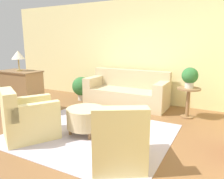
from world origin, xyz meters
TOP-DOWN VIEW (x-y plane):
  - ground_plane at (0.00, 0.00)m, footprint 16.00×16.00m
  - wall_back at (0.00, 2.62)m, footprint 9.12×0.12m
  - rug at (0.00, 0.00)m, footprint 2.83×2.40m
  - couch at (-0.20, 2.06)m, footprint 2.18×0.87m
  - armchair_left at (-0.88, -0.65)m, footprint 1.04×1.10m
  - armchair_right at (0.88, -0.65)m, footprint 1.04×1.10m
  - ottoman_table at (-0.10, -0.02)m, footprint 0.70×0.70m
  - side_table at (1.42, 1.77)m, footprint 0.51×0.51m
  - dresser at (-2.27, 0.39)m, footprint 1.04×0.57m
  - potted_plant_on_side_table at (1.42, 1.77)m, footprint 0.35×0.35m
  - potted_plant_floor at (-1.56, 1.91)m, footprint 0.54×0.54m
  - table_lamp at (-2.27, 0.39)m, footprint 0.31×0.31m

SIDE VIEW (x-z plane):
  - ground_plane at x=0.00m, z-range 0.00..0.00m
  - rug at x=0.00m, z-range 0.00..0.01m
  - ottoman_table at x=-0.10m, z-range 0.07..0.54m
  - couch at x=-0.20m, z-range -0.13..0.80m
  - armchair_left at x=-0.88m, z-range -0.10..0.79m
  - armchair_right at x=0.88m, z-range -0.10..0.79m
  - potted_plant_floor at x=-1.56m, z-range 0.05..0.73m
  - side_table at x=1.42m, z-range 0.12..0.80m
  - dresser at x=-2.27m, z-range 0.02..1.01m
  - potted_plant_on_side_table at x=1.42m, z-range 0.71..1.16m
  - table_lamp at x=-2.27m, z-range 1.12..1.59m
  - wall_back at x=0.00m, z-range 0.00..2.80m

